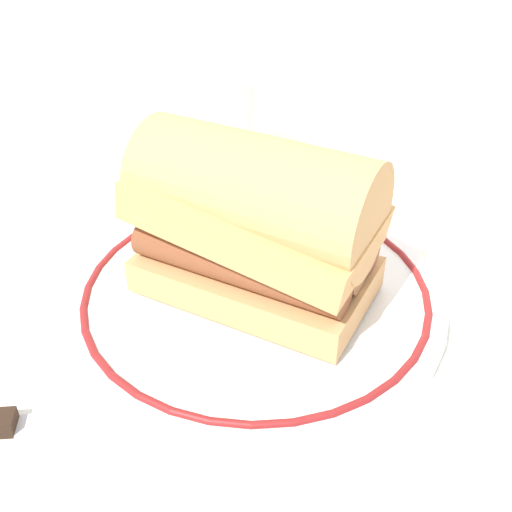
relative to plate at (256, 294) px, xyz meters
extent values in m
plane|color=silver|center=(0.01, 0.02, -0.01)|extent=(1.50, 1.50, 0.00)
cylinder|color=white|center=(0.00, 0.00, 0.00)|extent=(0.29, 0.29, 0.01)
torus|color=maroon|center=(0.00, 0.00, 0.00)|extent=(0.27, 0.27, 0.01)
cube|color=tan|center=(0.00, 0.00, 0.02)|extent=(0.18, 0.11, 0.03)
cylinder|color=brown|center=(0.00, -0.03, 0.05)|extent=(0.17, 0.04, 0.03)
cylinder|color=#945C38|center=(0.00, 0.00, 0.05)|extent=(0.17, 0.04, 0.03)
cylinder|color=brown|center=(0.00, 0.03, 0.05)|extent=(0.17, 0.04, 0.03)
cube|color=tan|center=(0.00, 0.00, 0.08)|extent=(0.18, 0.11, 0.05)
cylinder|color=tan|center=(0.00, 0.00, 0.09)|extent=(0.18, 0.10, 0.08)
cylinder|color=silver|center=(-0.12, 0.19, 0.04)|extent=(0.07, 0.07, 0.10)
cylinder|color=gold|center=(-0.12, 0.19, 0.02)|extent=(0.06, 0.06, 0.06)
cube|color=silver|center=(-0.05, -0.15, -0.01)|extent=(0.08, 0.06, 0.01)
camera|label=1|loc=(0.15, -0.35, 0.31)|focal=43.90mm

